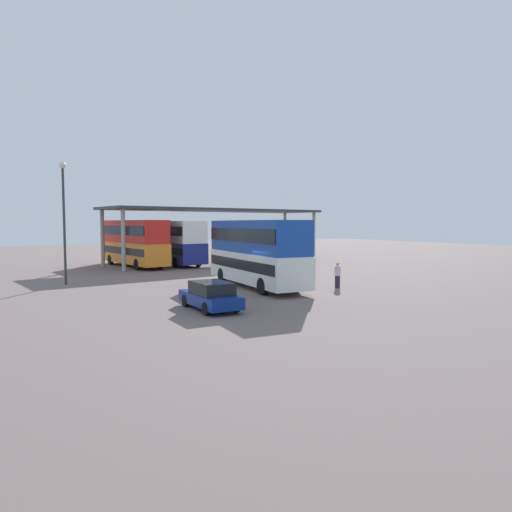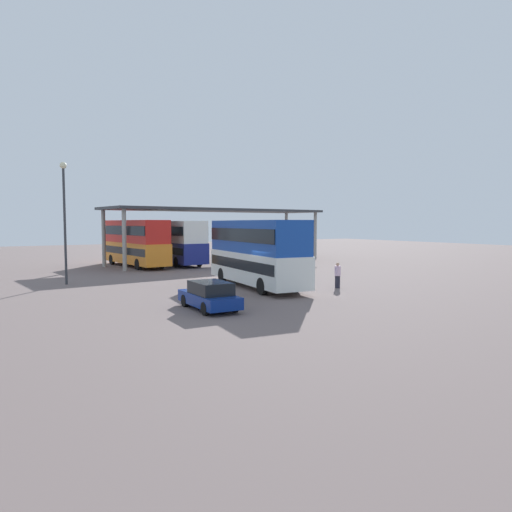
% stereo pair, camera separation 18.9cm
% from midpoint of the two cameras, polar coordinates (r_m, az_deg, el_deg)
% --- Properties ---
extents(ground_plane, '(140.00, 140.00, 0.00)m').
position_cam_midpoint_polar(ground_plane, '(27.22, 2.79, -4.62)').
color(ground_plane, '#6C5C59').
extents(double_decker_main, '(3.58, 10.37, 4.28)m').
position_cam_midpoint_polar(double_decker_main, '(29.75, 0.17, 0.66)').
color(double_decker_main, white).
rests_on(double_decker_main, ground_plane).
extents(parked_hatchback, '(1.80, 4.08, 1.35)m').
position_cam_midpoint_polar(parked_hatchback, '(22.23, -5.47, -4.85)').
color(parked_hatchback, navy).
rests_on(parked_hatchback, ground_plane).
extents(double_decker_near_canopy, '(3.28, 10.85, 4.37)m').
position_cam_midpoint_polar(double_decker_near_canopy, '(45.37, -14.48, 1.76)').
color(double_decker_near_canopy, orange).
rests_on(double_decker_near_canopy, ground_plane).
extents(double_decker_mid_row, '(2.54, 10.15, 4.30)m').
position_cam_midpoint_polar(double_decker_mid_row, '(46.66, -9.76, 1.85)').
color(double_decker_mid_row, navy).
rests_on(double_decker_mid_row, ground_plane).
extents(depot_canopy, '(24.44, 8.54, 5.57)m').
position_cam_midpoint_polar(depot_canopy, '(48.73, -4.32, 5.40)').
color(depot_canopy, '#33353A').
rests_on(depot_canopy, ground_plane).
extents(lamppost_tall, '(0.44, 0.44, 8.12)m').
position_cam_midpoint_polar(lamppost_tall, '(33.43, -22.27, 5.43)').
color(lamppost_tall, '#33353A').
rests_on(lamppost_tall, ground_plane).
extents(pedestrian_waiting, '(0.38, 0.38, 1.62)m').
position_cam_midpoint_polar(pedestrian_waiting, '(29.89, 10.14, -2.35)').
color(pedestrian_waiting, '#262633').
rests_on(pedestrian_waiting, ground_plane).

